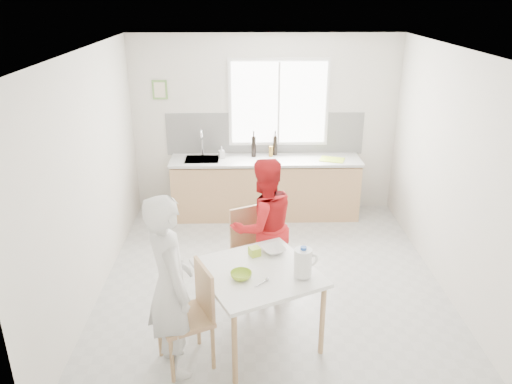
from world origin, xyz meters
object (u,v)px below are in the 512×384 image
(chair_left, at_px, (192,312))
(chair_far, at_px, (253,247))
(wine_bottle_b, at_px, (275,145))
(bowl_white, at_px, (274,250))
(milk_jug, at_px, (303,262))
(wine_bottle_a, at_px, (254,146))
(dining_table, at_px, (258,278))
(bowl_green, at_px, (241,275))
(person_white, at_px, (170,286))
(person_red, at_px, (264,226))

(chair_left, relative_size, chair_far, 0.97)
(chair_far, distance_m, wine_bottle_b, 2.35)
(bowl_white, relative_size, milk_jug, 0.80)
(chair_far, distance_m, wine_bottle_a, 2.26)
(dining_table, distance_m, bowl_green, 0.24)
(bowl_white, bearing_deg, chair_left, -140.65)
(dining_table, xyz_separation_m, milk_jug, (0.41, -0.12, 0.24))
(bowl_green, distance_m, wine_bottle_a, 3.24)
(chair_far, bearing_deg, person_white, -145.65)
(bowl_green, xyz_separation_m, wine_bottle_b, (0.50, 3.29, 0.25))
(bowl_green, xyz_separation_m, wine_bottle_a, (0.18, 3.22, 0.26))
(person_red, distance_m, wine_bottle_a, 2.18)
(dining_table, relative_size, milk_jug, 4.66)
(dining_table, bearing_deg, person_red, 84.73)
(person_white, distance_m, milk_jug, 1.22)
(person_red, xyz_separation_m, wine_bottle_b, (0.26, 2.23, 0.27))
(wine_bottle_b, bearing_deg, bowl_white, -93.56)
(wine_bottle_b, bearing_deg, bowl_green, -98.66)
(dining_table, height_order, milk_jug, milk_jug)
(chair_far, xyz_separation_m, wine_bottle_a, (0.05, 2.20, 0.52))
(person_red, bearing_deg, person_white, 31.23)
(bowl_white, height_order, wine_bottle_a, wine_bottle_a)
(chair_far, bearing_deg, bowl_white, -94.96)
(chair_far, bearing_deg, wine_bottle_b, 55.67)
(person_red, distance_m, bowl_white, 0.58)
(bowl_green, height_order, bowl_white, bowl_green)
(wine_bottle_a, bearing_deg, milk_jug, -82.96)
(chair_far, distance_m, person_red, 0.27)
(person_white, distance_m, bowl_white, 1.19)
(dining_table, xyz_separation_m, chair_far, (-0.03, 0.90, -0.15))
(chair_left, distance_m, wine_bottle_a, 3.48)
(chair_left, distance_m, bowl_white, 1.05)
(person_red, bearing_deg, wine_bottle_b, -121.51)
(bowl_green, bearing_deg, bowl_white, 55.95)
(chair_far, bearing_deg, milk_jug, -91.34)
(person_red, distance_m, milk_jug, 1.11)
(bowl_white, distance_m, milk_jug, 0.55)
(chair_left, bearing_deg, bowl_green, 84.00)
(chair_far, relative_size, wine_bottle_b, 3.36)
(chair_far, distance_m, bowl_green, 1.07)
(dining_table, relative_size, person_white, 0.79)
(wine_bottle_a, distance_m, wine_bottle_b, 0.33)
(chair_left, distance_m, person_white, 0.37)
(person_white, relative_size, wine_bottle_a, 5.40)
(dining_table, relative_size, wine_bottle_b, 4.55)
(person_red, relative_size, bowl_green, 8.01)
(bowl_green, bearing_deg, wine_bottle_a, 86.87)
(chair_left, relative_size, wine_bottle_a, 3.07)
(person_white, distance_m, wine_bottle_b, 3.70)
(chair_left, relative_size, milk_jug, 3.35)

